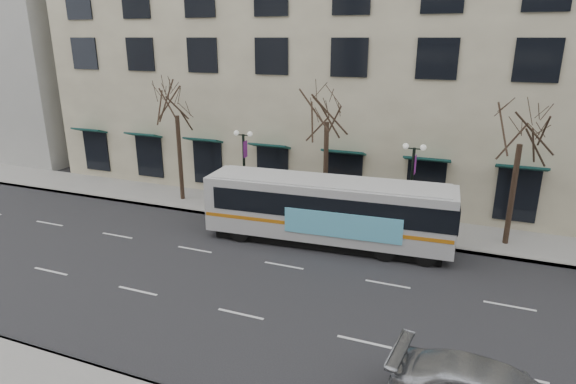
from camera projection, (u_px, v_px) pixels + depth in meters
The scene contains 10 objects.
ground at pixel (264, 288), 21.18m from camera, with size 160.00×160.00×0.00m, color black.
sidewalk_far at pixel (409, 230), 27.37m from camera, with size 80.00×4.00×0.15m, color gray.
building_hotel at pixel (351, 17), 36.79m from camera, with size 40.00×20.00×24.00m, color tan.
building_far_upblock at pixel (6, 1), 48.78m from camera, with size 28.00×20.00×28.00m, color #999993.
tree_far_left at pixel (176, 101), 30.42m from camera, with size 3.60×3.60×8.34m.
tree_far_mid at pixel (327, 105), 26.85m from camera, with size 3.60×3.60×8.55m.
tree_far_right at pixel (523, 125), 23.50m from camera, with size 3.60×3.60×8.06m.
lamp_post_left at pixel (244, 168), 29.28m from camera, with size 1.22×0.45×5.21m.
lamp_post_right at pixel (411, 185), 25.78m from camera, with size 1.22×0.45×5.21m.
city_bus at pixel (329, 209), 25.18m from camera, with size 13.10×3.67×3.51m.
Camera 1 is at (7.91, -17.16, 10.50)m, focal length 30.00 mm.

